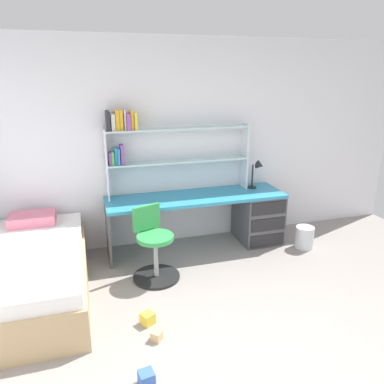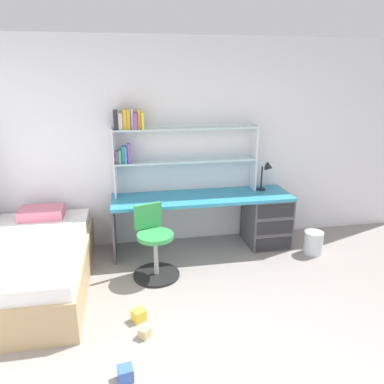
{
  "view_description": "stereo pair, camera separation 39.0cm",
  "coord_description": "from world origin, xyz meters",
  "px_view_note": "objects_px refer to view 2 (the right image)",
  "views": [
    {
      "loc": [
        -1.35,
        -1.8,
        2.19
      ],
      "look_at": [
        -0.3,
        1.77,
        0.99
      ],
      "focal_mm": 34.89,
      "sensor_mm": 36.0,
      "label": 1
    },
    {
      "loc": [
        -0.97,
        -1.89,
        2.19
      ],
      "look_at": [
        -0.3,
        1.77,
        0.99
      ],
      "focal_mm": 34.89,
      "sensor_mm": 36.0,
      "label": 2
    }
  ],
  "objects_px": {
    "desk": "(248,215)",
    "toy_block_blue_0": "(126,374)",
    "bookshelf_hutch": "(164,143)",
    "waste_bin": "(313,243)",
    "bed_platform": "(32,266)",
    "desk_lamp": "(267,172)",
    "toy_block_yellow_1": "(139,315)",
    "swivel_chair": "(155,249)",
    "toy_block_natural_2": "(144,333)"
  },
  "relations": [
    {
      "from": "bed_platform",
      "to": "toy_block_natural_2",
      "type": "bearing_deg",
      "value": -41.73
    },
    {
      "from": "swivel_chair",
      "to": "waste_bin",
      "type": "relative_size",
      "value": 2.8
    },
    {
      "from": "swivel_chair",
      "to": "toy_block_natural_2",
      "type": "xyz_separation_m",
      "value": [
        -0.19,
        -1.03,
        -0.28
      ]
    },
    {
      "from": "desk",
      "to": "waste_bin",
      "type": "bearing_deg",
      "value": -28.85
    },
    {
      "from": "desk",
      "to": "toy_block_blue_0",
      "type": "xyz_separation_m",
      "value": [
        -1.62,
        -2.06,
        -0.35
      ]
    },
    {
      "from": "desk_lamp",
      "to": "bookshelf_hutch",
      "type": "bearing_deg",
      "value": 175.46
    },
    {
      "from": "toy_block_natural_2",
      "to": "bed_platform",
      "type": "bearing_deg",
      "value": 138.27
    },
    {
      "from": "bed_platform",
      "to": "swivel_chair",
      "type": "bearing_deg",
      "value": 2.56
    },
    {
      "from": "desk",
      "to": "swivel_chair",
      "type": "distance_m",
      "value": 1.4
    },
    {
      "from": "bed_platform",
      "to": "toy_block_blue_0",
      "type": "bearing_deg",
      "value": -56.91
    },
    {
      "from": "bookshelf_hutch",
      "to": "swivel_chair",
      "type": "bearing_deg",
      "value": -105.49
    },
    {
      "from": "toy_block_yellow_1",
      "to": "desk_lamp",
      "type": "bearing_deg",
      "value": 39.62
    },
    {
      "from": "desk",
      "to": "bookshelf_hutch",
      "type": "relative_size",
      "value": 1.25
    },
    {
      "from": "waste_bin",
      "to": "toy_block_blue_0",
      "type": "height_order",
      "value": "waste_bin"
    },
    {
      "from": "bookshelf_hutch",
      "to": "bed_platform",
      "type": "distance_m",
      "value": 2.03
    },
    {
      "from": "toy_block_blue_0",
      "to": "toy_block_natural_2",
      "type": "relative_size",
      "value": 1.31
    },
    {
      "from": "bed_platform",
      "to": "desk",
      "type": "bearing_deg",
      "value": 14.04
    },
    {
      "from": "bookshelf_hutch",
      "to": "toy_block_natural_2",
      "type": "relative_size",
      "value": 21.84
    },
    {
      "from": "toy_block_natural_2",
      "to": "swivel_chair",
      "type": "bearing_deg",
      "value": 79.78
    },
    {
      "from": "toy_block_blue_0",
      "to": "toy_block_yellow_1",
      "type": "xyz_separation_m",
      "value": [
        0.13,
        0.69,
        -0.0
      ]
    },
    {
      "from": "desk",
      "to": "toy_block_natural_2",
      "type": "height_order",
      "value": "desk"
    },
    {
      "from": "bed_platform",
      "to": "toy_block_natural_2",
      "type": "height_order",
      "value": "bed_platform"
    },
    {
      "from": "desk_lamp",
      "to": "desk",
      "type": "bearing_deg",
      "value": -162.07
    },
    {
      "from": "swivel_chair",
      "to": "toy_block_blue_0",
      "type": "xyz_separation_m",
      "value": [
        -0.35,
        -1.48,
        -0.27
      ]
    },
    {
      "from": "swivel_chair",
      "to": "toy_block_yellow_1",
      "type": "xyz_separation_m",
      "value": [
        -0.22,
        -0.79,
        -0.27
      ]
    },
    {
      "from": "bed_platform",
      "to": "waste_bin",
      "type": "distance_m",
      "value": 3.29
    },
    {
      "from": "swivel_chair",
      "to": "toy_block_yellow_1",
      "type": "relative_size",
      "value": 7.47
    },
    {
      "from": "toy_block_blue_0",
      "to": "bed_platform",
      "type": "bearing_deg",
      "value": 123.09
    },
    {
      "from": "waste_bin",
      "to": "toy_block_yellow_1",
      "type": "height_order",
      "value": "waste_bin"
    },
    {
      "from": "desk",
      "to": "desk_lamp",
      "type": "relative_size",
      "value": 5.88
    },
    {
      "from": "desk",
      "to": "toy_block_natural_2",
      "type": "relative_size",
      "value": 27.24
    },
    {
      "from": "desk_lamp",
      "to": "swivel_chair",
      "type": "relative_size",
      "value": 0.48
    },
    {
      "from": "waste_bin",
      "to": "toy_block_natural_2",
      "type": "relative_size",
      "value": 3.48
    },
    {
      "from": "swivel_chair",
      "to": "toy_block_natural_2",
      "type": "distance_m",
      "value": 1.08
    },
    {
      "from": "toy_block_yellow_1",
      "to": "swivel_chair",
      "type": "bearing_deg",
      "value": 74.36
    },
    {
      "from": "waste_bin",
      "to": "swivel_chair",
      "type": "bearing_deg",
      "value": -175.01
    },
    {
      "from": "toy_block_yellow_1",
      "to": "toy_block_blue_0",
      "type": "bearing_deg",
      "value": -100.57
    },
    {
      "from": "desk",
      "to": "desk_lamp",
      "type": "bearing_deg",
      "value": 17.93
    },
    {
      "from": "waste_bin",
      "to": "desk_lamp",
      "type": "bearing_deg",
      "value": 133.71
    },
    {
      "from": "desk",
      "to": "toy_block_yellow_1",
      "type": "bearing_deg",
      "value": -137.46
    },
    {
      "from": "desk",
      "to": "bed_platform",
      "type": "xyz_separation_m",
      "value": [
        -2.55,
        -0.64,
        -0.14
      ]
    },
    {
      "from": "toy_block_blue_0",
      "to": "toy_block_natural_2",
      "type": "xyz_separation_m",
      "value": [
        0.16,
        0.45,
        -0.01
      ]
    },
    {
      "from": "desk",
      "to": "swivel_chair",
      "type": "bearing_deg",
      "value": -155.48
    },
    {
      "from": "bookshelf_hutch",
      "to": "toy_block_yellow_1",
      "type": "height_order",
      "value": "bookshelf_hutch"
    },
    {
      "from": "desk",
      "to": "waste_bin",
      "type": "distance_m",
      "value": 0.88
    },
    {
      "from": "desk_lamp",
      "to": "waste_bin",
      "type": "bearing_deg",
      "value": -46.29
    },
    {
      "from": "bookshelf_hutch",
      "to": "desk_lamp",
      "type": "relative_size",
      "value": 4.72
    },
    {
      "from": "desk",
      "to": "waste_bin",
      "type": "height_order",
      "value": "desk"
    },
    {
      "from": "bookshelf_hutch",
      "to": "toy_block_blue_0",
      "type": "bearing_deg",
      "value": -104.06
    },
    {
      "from": "swivel_chair",
      "to": "toy_block_blue_0",
      "type": "height_order",
      "value": "swivel_chair"
    }
  ]
}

